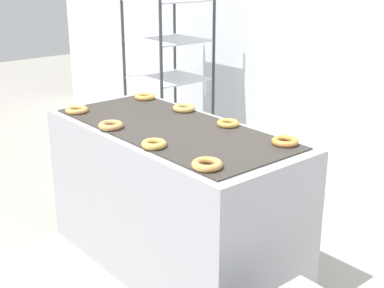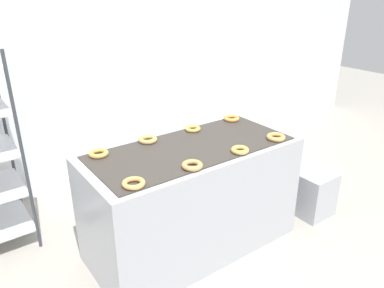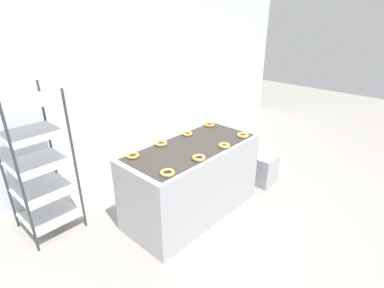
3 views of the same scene
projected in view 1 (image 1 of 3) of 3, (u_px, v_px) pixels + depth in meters
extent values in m
cube|color=silver|center=(345.00, 6.00, 3.65)|extent=(8.00, 0.05, 2.80)
cube|color=#A8AAB2|center=(172.00, 198.00, 3.05)|extent=(1.55, 0.71, 0.83)
cube|color=#38332D|center=(171.00, 128.00, 2.91)|extent=(1.43, 0.63, 0.01)
cube|color=#262628|center=(175.00, 213.00, 2.49)|extent=(0.12, 0.07, 0.10)
cylinder|color=#33383D|center=(125.00, 80.00, 4.42)|extent=(0.02, 0.02, 1.52)
cylinder|color=#33383D|center=(162.00, 91.00, 4.05)|extent=(0.02, 0.02, 1.52)
cylinder|color=#33383D|center=(175.00, 71.00, 4.74)|extent=(0.02, 0.02, 1.52)
cylinder|color=#33383D|center=(213.00, 81.00, 4.37)|extent=(0.02, 0.02, 1.52)
cube|color=silver|center=(170.00, 150.00, 4.59)|extent=(0.51, 0.53, 0.01)
cube|color=silver|center=(169.00, 115.00, 4.49)|extent=(0.51, 0.53, 0.01)
cube|color=silver|center=(169.00, 78.00, 4.39)|extent=(0.51, 0.53, 0.01)
cube|color=silver|center=(168.00, 40.00, 4.29)|extent=(0.51, 0.53, 0.01)
cube|color=silver|center=(168.00, 0.00, 4.19)|extent=(0.51, 0.53, 0.01)
torus|color=tan|center=(77.00, 110.00, 3.18)|extent=(0.13, 0.13, 0.03)
torus|color=tan|center=(111.00, 125.00, 2.88)|extent=(0.13, 0.13, 0.03)
torus|color=gold|center=(154.00, 144.00, 2.59)|extent=(0.12, 0.12, 0.03)
torus|color=tan|center=(207.00, 164.00, 2.33)|extent=(0.14, 0.14, 0.03)
torus|color=gold|center=(145.00, 97.00, 3.48)|extent=(0.13, 0.13, 0.03)
torus|color=tan|center=(184.00, 108.00, 3.21)|extent=(0.14, 0.14, 0.03)
torus|color=gold|center=(228.00, 123.00, 2.92)|extent=(0.12, 0.12, 0.03)
torus|color=gold|center=(285.00, 141.00, 2.63)|extent=(0.13, 0.13, 0.03)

